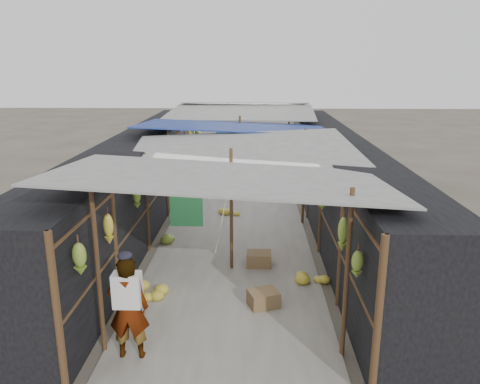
# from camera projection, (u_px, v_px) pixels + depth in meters

# --- Properties ---
(ground) EXTENTS (80.00, 80.00, 0.00)m
(ground) POSITION_uv_depth(u_px,v_px,m) (222.00, 352.00, 7.09)
(ground) COLOR #6B6356
(ground) RESTS_ON ground
(aisle_slab) EXTENTS (3.60, 16.00, 0.02)m
(aisle_slab) POSITION_uv_depth(u_px,v_px,m) (237.00, 216.00, 13.35)
(aisle_slab) COLOR #9E998E
(aisle_slab) RESTS_ON ground
(stall_left) EXTENTS (1.40, 15.00, 2.30)m
(stall_left) POSITION_uv_depth(u_px,v_px,m) (141.00, 177.00, 13.12)
(stall_left) COLOR black
(stall_left) RESTS_ON ground
(stall_right) EXTENTS (1.40, 15.00, 2.30)m
(stall_right) POSITION_uv_depth(u_px,v_px,m) (334.00, 178.00, 12.97)
(stall_right) COLOR black
(stall_right) RESTS_ON ground
(crate_near) EXTENTS (0.62, 0.56, 0.31)m
(crate_near) POSITION_uv_depth(u_px,v_px,m) (263.00, 299.00, 8.37)
(crate_near) COLOR olive
(crate_near) RESTS_ON ground
(crate_mid) EXTENTS (0.53, 0.43, 0.31)m
(crate_mid) POSITION_uv_depth(u_px,v_px,m) (259.00, 259.00, 10.06)
(crate_mid) COLOR olive
(crate_mid) RESTS_ON ground
(crate_back) EXTENTS (0.51, 0.44, 0.28)m
(crate_back) POSITION_uv_depth(u_px,v_px,m) (209.00, 172.00, 18.20)
(crate_back) COLOR olive
(crate_back) RESTS_ON ground
(black_basin) EXTENTS (0.53, 0.53, 0.16)m
(black_basin) POSITION_uv_depth(u_px,v_px,m) (288.00, 184.00, 16.61)
(black_basin) COLOR black
(black_basin) RESTS_ON ground
(vendor_elderly) EXTENTS (0.60, 0.41, 1.61)m
(vendor_elderly) POSITION_uv_depth(u_px,v_px,m) (128.00, 308.00, 6.77)
(vendor_elderly) COLOR white
(vendor_elderly) RESTS_ON ground
(shopper_blue) EXTENTS (0.88, 0.76, 1.57)m
(shopper_blue) POSITION_uv_depth(u_px,v_px,m) (231.00, 172.00, 15.35)
(shopper_blue) COLOR #2039A3
(shopper_blue) RESTS_ON ground
(vendor_seated) EXTENTS (0.51, 0.62, 0.83)m
(vendor_seated) POSITION_uv_depth(u_px,v_px,m) (283.00, 171.00, 17.21)
(vendor_seated) COLOR #4E4843
(vendor_seated) RESTS_ON ground
(market_canopy) EXTENTS (5.62, 15.20, 2.77)m
(market_canopy) POSITION_uv_depth(u_px,v_px,m) (239.00, 131.00, 13.03)
(market_canopy) COLOR brown
(market_canopy) RESTS_ON ground
(hanging_bananas) EXTENTS (3.95, 14.09, 0.79)m
(hanging_bananas) POSITION_uv_depth(u_px,v_px,m) (240.00, 162.00, 12.76)
(hanging_bananas) COLOR olive
(hanging_bananas) RESTS_ON ground
(floor_bananas) EXTENTS (3.83, 9.78, 0.29)m
(floor_bananas) POSITION_uv_depth(u_px,v_px,m) (226.00, 220.00, 12.69)
(floor_bananas) COLOR olive
(floor_bananas) RESTS_ON ground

